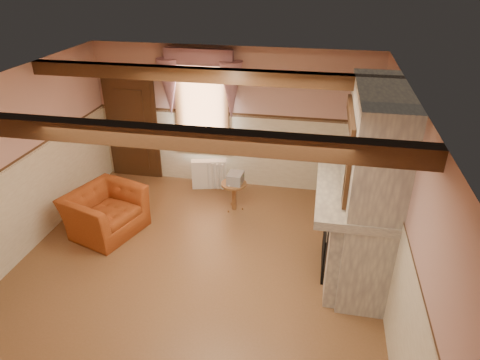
% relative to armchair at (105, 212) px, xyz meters
% --- Properties ---
extents(floor, '(5.50, 6.00, 0.01)m').
position_rel_armchair_xyz_m(floor, '(1.76, -0.82, -0.38)').
color(floor, brown).
rests_on(floor, ground).
extents(ceiling, '(5.50, 6.00, 0.01)m').
position_rel_armchair_xyz_m(ceiling, '(1.76, -0.82, 2.42)').
color(ceiling, silver).
rests_on(ceiling, wall_back).
extents(wall_back, '(5.50, 0.02, 2.80)m').
position_rel_armchair_xyz_m(wall_back, '(1.76, 2.18, 1.02)').
color(wall_back, tan).
rests_on(wall_back, floor).
extents(wall_left, '(0.02, 6.00, 2.80)m').
position_rel_armchair_xyz_m(wall_left, '(-0.99, -0.82, 1.02)').
color(wall_left, tan).
rests_on(wall_left, floor).
extents(wall_right, '(0.02, 6.00, 2.80)m').
position_rel_armchair_xyz_m(wall_right, '(4.51, -0.82, 1.02)').
color(wall_right, tan).
rests_on(wall_right, floor).
extents(wainscot, '(5.50, 6.00, 1.50)m').
position_rel_armchair_xyz_m(wainscot, '(1.76, -0.82, 0.37)').
color(wainscot, beige).
rests_on(wainscot, floor).
extents(chair_rail, '(5.50, 6.00, 0.08)m').
position_rel_armchair_xyz_m(chair_rail, '(1.76, -0.82, 1.12)').
color(chair_rail, black).
rests_on(chair_rail, wainscot).
extents(firebox, '(0.20, 0.95, 0.90)m').
position_rel_armchair_xyz_m(firebox, '(3.76, -0.22, 0.07)').
color(firebox, black).
rests_on(firebox, floor).
extents(armchair, '(1.34, 1.43, 0.76)m').
position_rel_armchair_xyz_m(armchair, '(0.00, 0.00, 0.00)').
color(armchair, '#994219').
rests_on(armchair, floor).
extents(side_table, '(0.61, 0.61, 0.55)m').
position_rel_armchair_xyz_m(side_table, '(2.00, 1.13, -0.11)').
color(side_table, brown).
rests_on(side_table, floor).
extents(book_stack, '(0.28, 0.34, 0.20)m').
position_rel_armchair_xyz_m(book_stack, '(2.03, 1.13, 0.27)').
color(book_stack, '#B7AD8C').
rests_on(book_stack, side_table).
extents(radiator, '(0.72, 0.35, 0.60)m').
position_rel_armchair_xyz_m(radiator, '(1.33, 1.88, -0.08)').
color(radiator, white).
rests_on(radiator, floor).
extents(bowl, '(0.38, 0.38, 0.09)m').
position_rel_armchair_xyz_m(bowl, '(4.00, -0.00, 1.09)').
color(bowl, brown).
rests_on(bowl, mantel).
extents(mantel_clock, '(0.14, 0.24, 0.20)m').
position_rel_armchair_xyz_m(mantel_clock, '(4.00, 0.58, 1.14)').
color(mantel_clock, black).
rests_on(mantel_clock, mantel).
extents(oil_lamp, '(0.11, 0.11, 0.28)m').
position_rel_armchair_xyz_m(oil_lamp, '(4.00, 0.18, 1.18)').
color(oil_lamp, gold).
rests_on(oil_lamp, mantel).
extents(candle_red, '(0.06, 0.06, 0.16)m').
position_rel_armchair_xyz_m(candle_red, '(4.00, -0.76, 1.12)').
color(candle_red, '#9D2913').
rests_on(candle_red, mantel).
extents(jar_yellow, '(0.06, 0.06, 0.12)m').
position_rel_armchair_xyz_m(jar_yellow, '(4.00, -0.81, 1.10)').
color(jar_yellow, gold).
rests_on(jar_yellow, mantel).
extents(fireplace, '(0.85, 2.00, 2.80)m').
position_rel_armchair_xyz_m(fireplace, '(4.18, -0.22, 1.02)').
color(fireplace, gray).
rests_on(fireplace, floor).
extents(mantel, '(1.05, 2.05, 0.12)m').
position_rel_armchair_xyz_m(mantel, '(4.00, -0.22, 0.98)').
color(mantel, gray).
rests_on(mantel, fireplace).
extents(overmantel_mirror, '(0.06, 1.44, 1.04)m').
position_rel_armchair_xyz_m(overmantel_mirror, '(3.82, -0.22, 1.59)').
color(overmantel_mirror, silver).
rests_on(overmantel_mirror, fireplace).
extents(door, '(1.10, 0.10, 2.10)m').
position_rel_armchair_xyz_m(door, '(-0.34, 2.12, 0.67)').
color(door, black).
rests_on(door, floor).
extents(window, '(1.06, 0.08, 2.02)m').
position_rel_armchair_xyz_m(window, '(1.16, 2.15, 1.27)').
color(window, white).
rests_on(window, wall_back).
extents(window_drapes, '(1.30, 0.14, 1.40)m').
position_rel_armchair_xyz_m(window_drapes, '(1.16, 2.06, 1.87)').
color(window_drapes, gray).
rests_on(window_drapes, wall_back).
extents(ceiling_beam_front, '(5.50, 0.18, 0.20)m').
position_rel_armchair_xyz_m(ceiling_beam_front, '(1.76, -2.02, 2.32)').
color(ceiling_beam_front, black).
rests_on(ceiling_beam_front, ceiling).
extents(ceiling_beam_back, '(5.50, 0.18, 0.20)m').
position_rel_armchair_xyz_m(ceiling_beam_back, '(1.76, 0.38, 2.32)').
color(ceiling_beam_back, black).
rests_on(ceiling_beam_back, ceiling).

